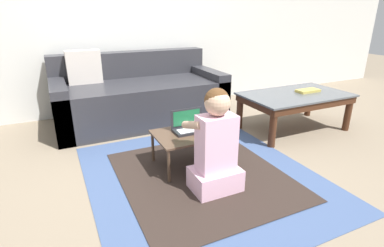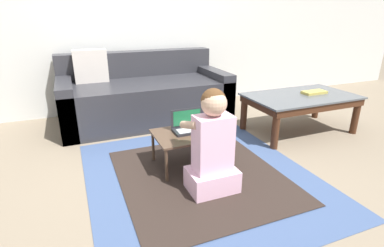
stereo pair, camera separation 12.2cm
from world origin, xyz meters
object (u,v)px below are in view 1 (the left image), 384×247
at_px(laptop, 190,127).
at_px(person_seated, 216,146).
at_px(coffee_table, 295,99).
at_px(book_on_table, 308,91).
at_px(couch, 139,96).
at_px(computer_mouse, 215,127).
at_px(laptop_desk, 191,136).

height_order(laptop, person_seated, person_seated).
bearing_deg(person_seated, laptop, 88.20).
relative_size(coffee_table, book_on_table, 4.34).
bearing_deg(coffee_table, couch, 144.30).
bearing_deg(laptop, book_on_table, 8.38).
bearing_deg(book_on_table, computer_mouse, -167.98).
xyz_separation_m(laptop_desk, book_on_table, (1.53, 0.27, 0.15)).
bearing_deg(person_seated, coffee_table, 26.67).
distance_m(laptop_desk, laptop, 0.08).
distance_m(couch, laptop_desk, 1.30).
bearing_deg(computer_mouse, laptop_desk, 178.71).
relative_size(couch, book_on_table, 7.23).
relative_size(laptop_desk, laptop, 2.09).
height_order(couch, computer_mouse, couch).
xyz_separation_m(couch, laptop, (0.08, -1.25, 0.04)).
relative_size(couch, computer_mouse, 17.43).
distance_m(coffee_table, person_seated, 1.52).
xyz_separation_m(coffee_table, person_seated, (-1.36, -0.68, 0.00)).
height_order(laptop_desk, computer_mouse, computer_mouse).
distance_m(coffee_table, laptop_desk, 1.39).
height_order(laptop_desk, laptop, laptop).
height_order(couch, laptop_desk, couch).
xyz_separation_m(couch, computer_mouse, (0.29, -1.30, 0.02)).
height_order(laptop, computer_mouse, laptop).
bearing_deg(couch, person_seated, -87.82).
xyz_separation_m(couch, laptop_desk, (0.07, -1.29, -0.02)).
bearing_deg(laptop_desk, book_on_table, 10.10).
distance_m(couch, coffee_table, 1.75).
bearing_deg(laptop_desk, person_seated, -90.21).
bearing_deg(person_seated, laptop_desk, 89.79).
height_order(coffee_table, person_seated, person_seated).
bearing_deg(coffee_table, person_seated, -153.33).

